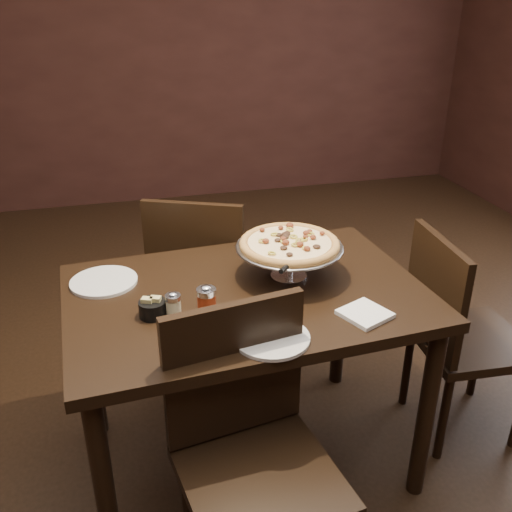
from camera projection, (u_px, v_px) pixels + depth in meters
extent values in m
cube|color=black|center=(250.00, 468.00, 2.45)|extent=(6.00, 7.00, 0.02)
cube|color=black|center=(149.00, 44.00, 4.90)|extent=(6.00, 0.02, 2.80)
cube|color=black|center=(247.00, 296.00, 2.15)|extent=(1.38, 0.96, 0.04)
cylinder|color=black|center=(105.00, 492.00, 1.84)|extent=(0.07, 0.07, 0.79)
cylinder|color=black|center=(426.00, 414.00, 2.17)|extent=(0.07, 0.07, 0.79)
cylinder|color=black|center=(91.00, 359.00, 2.49)|extent=(0.07, 0.07, 0.79)
cylinder|color=black|center=(340.00, 315.00, 2.82)|extent=(0.07, 0.07, 0.79)
cylinder|color=silver|center=(289.00, 276.00, 2.25)|extent=(0.14, 0.14, 0.01)
cylinder|color=silver|center=(289.00, 262.00, 2.22)|extent=(0.03, 0.03, 0.11)
cylinder|color=silver|center=(289.00, 248.00, 2.19)|extent=(0.10, 0.10, 0.01)
cylinder|color=gray|center=(289.00, 247.00, 2.19)|extent=(0.41, 0.41, 0.01)
torus|color=gray|center=(289.00, 247.00, 2.19)|extent=(0.42, 0.42, 0.01)
cylinder|color=#A76F32|center=(289.00, 245.00, 2.19)|extent=(0.38, 0.38, 0.01)
torus|color=#A76F32|center=(289.00, 244.00, 2.19)|extent=(0.39, 0.39, 0.03)
cylinder|color=#E9BF7F|center=(289.00, 243.00, 2.18)|extent=(0.32, 0.32, 0.01)
cylinder|color=beige|center=(174.00, 308.00, 1.97)|extent=(0.05, 0.05, 0.07)
cylinder|color=silver|center=(173.00, 297.00, 1.95)|extent=(0.05, 0.05, 0.02)
ellipsoid|color=silver|center=(173.00, 294.00, 1.94)|extent=(0.03, 0.03, 0.01)
cylinder|color=maroon|center=(207.00, 305.00, 1.97)|extent=(0.06, 0.06, 0.09)
cylinder|color=silver|center=(206.00, 292.00, 1.94)|extent=(0.07, 0.07, 0.02)
ellipsoid|color=silver|center=(206.00, 287.00, 1.94)|extent=(0.04, 0.04, 0.01)
cylinder|color=black|center=(153.00, 309.00, 1.97)|extent=(0.09, 0.09, 0.06)
cube|color=tan|center=(148.00, 306.00, 1.96)|extent=(0.04, 0.04, 0.06)
cube|color=tan|center=(156.00, 305.00, 1.97)|extent=(0.04, 0.04, 0.06)
cube|color=white|center=(365.00, 314.00, 1.98)|extent=(0.20, 0.20, 0.02)
cylinder|color=silver|center=(104.00, 281.00, 2.20)|extent=(0.26, 0.26, 0.01)
cylinder|color=silver|center=(272.00, 338.00, 1.85)|extent=(0.25, 0.25, 0.01)
cone|color=silver|center=(288.00, 266.00, 2.03)|extent=(0.16, 0.16, 0.00)
cylinder|color=black|center=(288.00, 265.00, 2.03)|extent=(0.10, 0.10, 0.02)
cube|color=black|center=(207.00, 284.00, 2.93)|extent=(0.62, 0.62, 0.04)
cube|color=black|center=(194.00, 253.00, 2.63)|extent=(0.44, 0.22, 0.49)
cylinder|color=black|center=(250.00, 310.00, 3.18)|extent=(0.04, 0.04, 0.46)
cylinder|color=black|center=(184.00, 304.00, 3.24)|extent=(0.04, 0.04, 0.46)
cylinder|color=black|center=(237.00, 349.00, 2.85)|extent=(0.04, 0.04, 0.46)
cylinder|color=black|center=(164.00, 342.00, 2.90)|extent=(0.04, 0.04, 0.46)
cube|color=black|center=(261.00, 481.00, 1.77)|extent=(0.53, 0.53, 0.04)
cube|color=black|center=(234.00, 370.00, 1.83)|extent=(0.47, 0.10, 0.49)
cylinder|color=black|center=(188.00, 511.00, 1.97)|extent=(0.04, 0.04, 0.46)
cylinder|color=black|center=(287.00, 477.00, 2.11)|extent=(0.04, 0.04, 0.46)
cube|color=black|center=(470.00, 341.00, 2.50)|extent=(0.48, 0.48, 0.04)
cube|color=black|center=(435.00, 292.00, 2.35)|extent=(0.06, 0.45, 0.47)
cylinder|color=black|center=(477.00, 357.00, 2.79)|extent=(0.04, 0.04, 0.44)
cylinder|color=black|center=(444.00, 417.00, 2.41)|extent=(0.04, 0.04, 0.44)
cylinder|color=black|center=(407.00, 366.00, 2.73)|extent=(0.04, 0.04, 0.44)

